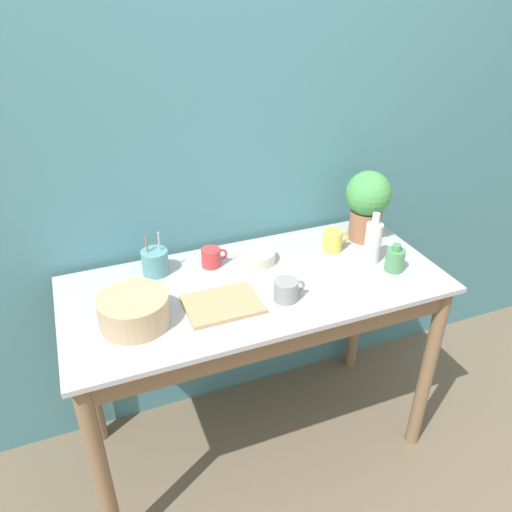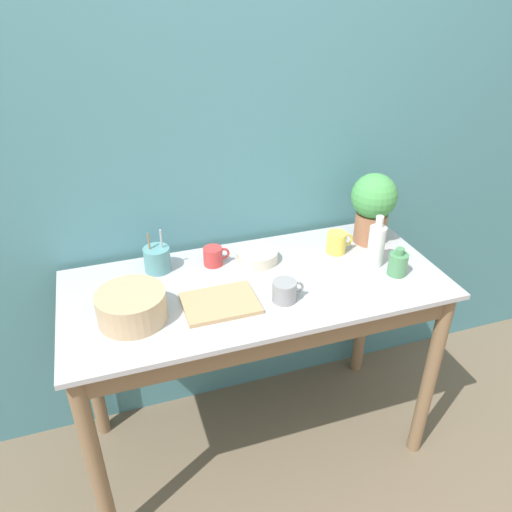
# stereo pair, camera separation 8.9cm
# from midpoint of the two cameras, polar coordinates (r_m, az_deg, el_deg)

# --- Properties ---
(ground_plane) EXTENTS (12.00, 12.00, 0.00)m
(ground_plane) POSITION_cam_midpoint_polar(r_m,az_deg,el_deg) (2.36, 4.03, -25.96)
(ground_plane) COLOR brown
(wall_back) EXTENTS (6.00, 0.05, 2.40)m
(wall_back) POSITION_cam_midpoint_polar(r_m,az_deg,el_deg) (2.12, -2.13, 9.42)
(wall_back) COLOR teal
(wall_back) RESTS_ON ground_plane
(counter_table) EXTENTS (1.47, 0.66, 0.89)m
(counter_table) POSITION_cam_midpoint_polar(r_m,az_deg,el_deg) (2.02, 1.51, -7.60)
(counter_table) COLOR #846647
(counter_table) RESTS_ON ground_plane
(potted_plant) EXTENTS (0.19, 0.19, 0.31)m
(potted_plant) POSITION_cam_midpoint_polar(r_m,az_deg,el_deg) (2.21, 14.38, 5.73)
(potted_plant) COLOR #A36647
(potted_plant) RESTS_ON counter_table
(bowl_wash_large) EXTENTS (0.24, 0.24, 0.11)m
(bowl_wash_large) POSITION_cam_midpoint_polar(r_m,az_deg,el_deg) (1.76, -12.62, -5.66)
(bowl_wash_large) COLOR tan
(bowl_wash_large) RESTS_ON counter_table
(bottle_tall) EXTENTS (0.07, 0.07, 0.22)m
(bottle_tall) POSITION_cam_midpoint_polar(r_m,az_deg,el_deg) (2.07, 14.79, 1.23)
(bottle_tall) COLOR white
(bottle_tall) RESTS_ON counter_table
(bottle_short) EXTENTS (0.07, 0.07, 0.12)m
(bottle_short) POSITION_cam_midpoint_polar(r_m,az_deg,el_deg) (2.05, 17.11, -0.84)
(bottle_short) COLOR #4C8C59
(bottle_short) RESTS_ON counter_table
(mug_yellow) EXTENTS (0.12, 0.08, 0.09)m
(mug_yellow) POSITION_cam_midpoint_polar(r_m,az_deg,el_deg) (2.15, 10.41, 1.52)
(mug_yellow) COLOR #E5CC4C
(mug_yellow) RESTS_ON counter_table
(mug_red) EXTENTS (0.11, 0.08, 0.08)m
(mug_red) POSITION_cam_midpoint_polar(r_m,az_deg,el_deg) (2.03, -3.63, -0.03)
(mug_red) COLOR #C63838
(mug_red) RESTS_ON counter_table
(mug_grey) EXTENTS (0.12, 0.09, 0.08)m
(mug_grey) POSITION_cam_midpoint_polar(r_m,az_deg,el_deg) (1.82, 4.72, -4.04)
(mug_grey) COLOR gray
(mug_grey) RESTS_ON counter_table
(bowl_small_cream) EXTENTS (0.17, 0.17, 0.05)m
(bowl_small_cream) POSITION_cam_midpoint_polar(r_m,az_deg,el_deg) (2.06, 1.35, 0.01)
(bowl_small_cream) COLOR beige
(bowl_small_cream) RESTS_ON counter_table
(utensil_cup) EXTENTS (0.10, 0.10, 0.18)m
(utensil_cup) POSITION_cam_midpoint_polar(r_m,az_deg,el_deg) (2.01, -9.99, -0.37)
(utensil_cup) COLOR #569399
(utensil_cup) RESTS_ON counter_table
(tray_board) EXTENTS (0.27, 0.20, 0.02)m
(tray_board) POSITION_cam_midpoint_polar(r_m,az_deg,el_deg) (1.81, -2.70, -5.42)
(tray_board) COLOR tan
(tray_board) RESTS_ON counter_table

